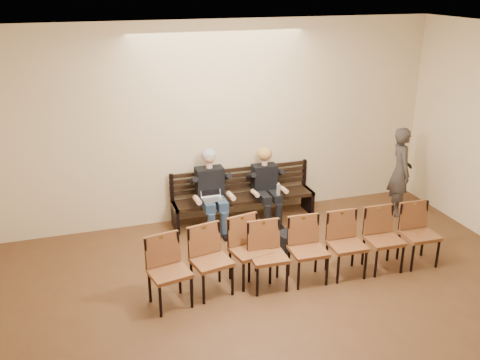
% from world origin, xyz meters
% --- Properties ---
extents(room_walls, '(8.02, 10.01, 3.51)m').
position_xyz_m(room_walls, '(0.00, 0.79, 2.54)').
color(room_walls, beige).
rests_on(room_walls, ground).
extents(bench, '(2.60, 0.90, 0.45)m').
position_xyz_m(bench, '(0.36, 4.65, 0.23)').
color(bench, black).
rests_on(bench, ground).
extents(seated_man, '(0.59, 0.82, 1.42)m').
position_xyz_m(seated_man, '(-0.28, 4.53, 0.71)').
color(seated_man, black).
rests_on(seated_man, ground).
extents(seated_woman, '(0.54, 0.75, 1.25)m').
position_xyz_m(seated_woman, '(0.73, 4.53, 0.63)').
color(seated_woman, black).
rests_on(seated_woman, ground).
extents(laptop, '(0.39, 0.33, 0.26)m').
position_xyz_m(laptop, '(-0.30, 4.35, 0.58)').
color(laptop, silver).
rests_on(laptop, bench).
extents(water_bottle, '(0.08, 0.08, 0.22)m').
position_xyz_m(water_bottle, '(0.85, 4.24, 0.56)').
color(water_bottle, silver).
rests_on(water_bottle, bench).
extents(bag, '(0.49, 0.41, 0.31)m').
position_xyz_m(bag, '(0.69, 3.35, 0.16)').
color(bag, black).
rests_on(bag, ground).
extents(passerby, '(0.64, 0.79, 1.89)m').
position_xyz_m(passerby, '(3.16, 4.05, 0.95)').
color(passerby, '#39332F').
rests_on(passerby, ground).
extents(chair_row_front, '(1.80, 0.85, 0.97)m').
position_xyz_m(chair_row_front, '(-0.82, 2.51, 0.48)').
color(chair_row_front, brown).
rests_on(chair_row_front, ground).
extents(chair_row_back, '(2.94, 0.62, 0.95)m').
position_xyz_m(chair_row_back, '(1.18, 2.37, 0.48)').
color(chair_row_back, brown).
rests_on(chair_row_back, ground).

